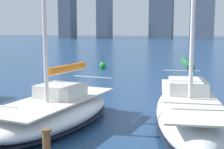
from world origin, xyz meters
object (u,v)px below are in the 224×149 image
Objects in this scene: sailboat_orange at (56,110)px; channel_buoy at (103,65)px; sailboat_forest at (188,109)px; mooring_post at (47,146)px.

channel_buoy is (4.88, -19.70, -0.33)m from sailboat_orange.
channel_buoy is at bearing -76.09° from sailboat_orange.
sailboat_forest is 5.46m from sailboat_orange.
sailboat_orange reaches higher than mooring_post.
mooring_post is 25.37m from channel_buoy.
sailboat_forest reaches higher than channel_buoy.
mooring_post reaches higher than channel_buoy.
sailboat_forest is at bearing -115.61° from mooring_post.
sailboat_orange reaches higher than channel_buoy.
sailboat_orange is (5.22, 1.60, -0.07)m from sailboat_forest.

